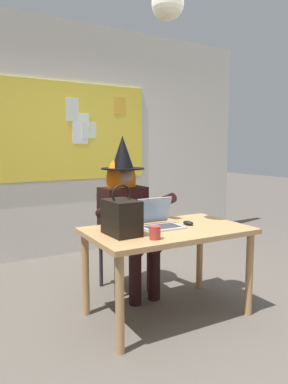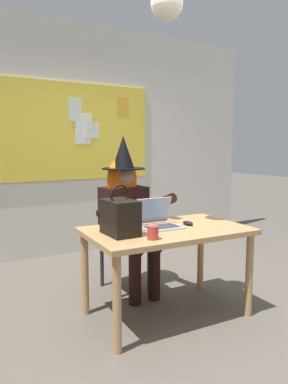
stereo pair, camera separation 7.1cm
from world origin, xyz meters
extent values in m
plane|color=#5B544C|center=(0.00, 0.00, 0.00)|extent=(24.00, 24.00, 0.00)
cube|color=silver|center=(0.00, 2.19, 1.44)|extent=(5.74, 0.10, 2.88)
cube|color=yellow|center=(0.00, 2.13, 1.55)|extent=(2.40, 0.02, 1.20)
cube|color=white|center=(0.42, 2.12, 1.57)|extent=(0.21, 0.01, 0.20)
cube|color=white|center=(0.29, 2.12, 1.54)|extent=(0.20, 0.01, 0.28)
cube|color=white|center=(0.20, 2.12, 1.82)|extent=(0.20, 0.01, 0.29)
cube|color=gold|center=(0.85, 2.12, 1.90)|extent=(0.18, 0.01, 0.23)
cube|color=white|center=(0.33, 2.12, 1.69)|extent=(0.15, 0.01, 0.19)
sphere|color=#F2EACC|center=(0.16, 0.07, 2.42)|extent=(0.24, 0.24, 0.24)
cube|color=tan|center=(0.18, 0.07, 0.70)|extent=(1.32, 0.83, 0.04)
cylinder|color=tan|center=(-0.41, -0.22, 0.34)|extent=(0.06, 0.06, 0.68)
cylinder|color=tan|center=(0.74, -0.28, 0.34)|extent=(0.06, 0.06, 0.68)
cylinder|color=tan|center=(-0.38, 0.43, 0.34)|extent=(0.06, 0.06, 0.68)
cylinder|color=tan|center=(0.78, 0.37, 0.34)|extent=(0.06, 0.06, 0.68)
cube|color=black|center=(0.15, 0.74, 0.45)|extent=(0.43, 0.43, 0.04)
cube|color=black|center=(0.15, 0.93, 0.69)|extent=(0.38, 0.05, 0.45)
cylinder|color=#262628|center=(0.32, 0.56, 0.21)|extent=(0.04, 0.04, 0.43)
cylinder|color=#262628|center=(-0.02, 0.57, 0.21)|extent=(0.04, 0.04, 0.43)
cylinder|color=#262628|center=(0.32, 0.90, 0.21)|extent=(0.04, 0.04, 0.43)
cylinder|color=#262628|center=(-0.02, 0.91, 0.21)|extent=(0.04, 0.04, 0.43)
cylinder|color=black|center=(0.26, 0.38, 0.23)|extent=(0.11, 0.11, 0.47)
cylinder|color=black|center=(0.06, 0.38, 0.23)|extent=(0.11, 0.11, 0.47)
cylinder|color=black|center=(0.25, 0.55, 0.50)|extent=(0.16, 0.42, 0.15)
cylinder|color=black|center=(0.05, 0.55, 0.50)|extent=(0.16, 0.42, 0.15)
cube|color=black|center=(0.15, 0.76, 0.73)|extent=(0.43, 0.27, 0.52)
cylinder|color=black|center=(0.40, 0.53, 0.84)|extent=(0.10, 0.46, 0.24)
cylinder|color=black|center=(-0.10, 0.52, 0.84)|extent=(0.10, 0.46, 0.24)
sphere|color=#A37A60|center=(0.15, 0.76, 1.09)|extent=(0.20, 0.20, 0.20)
ellipsoid|color=orange|center=(0.15, 0.79, 1.05)|extent=(0.30, 0.23, 0.44)
cylinder|color=black|center=(0.15, 0.76, 1.16)|extent=(0.41, 0.41, 0.01)
cone|color=black|center=(0.15, 0.76, 1.32)|extent=(0.21, 0.21, 0.31)
cube|color=#B7B7BC|center=(0.15, 0.10, 0.73)|extent=(0.34, 0.25, 0.01)
cube|color=#333338|center=(0.15, 0.10, 0.74)|extent=(0.28, 0.18, 0.00)
cube|color=#B7B7BC|center=(0.15, 0.25, 0.84)|extent=(0.33, 0.10, 0.22)
cube|color=#99B7E0|center=(0.15, 0.24, 0.84)|extent=(0.29, 0.08, 0.19)
ellipsoid|color=black|center=(0.40, 0.08, 0.74)|extent=(0.07, 0.11, 0.03)
cube|color=black|center=(-0.23, 0.08, 0.85)|extent=(0.20, 0.30, 0.26)
torus|color=black|center=(-0.23, 0.08, 1.02)|extent=(0.16, 0.02, 0.16)
cylinder|color=#B23833|center=(-0.10, -0.16, 0.77)|extent=(0.08, 0.08, 0.09)
camera|label=1|loc=(-1.49, -2.24, 1.38)|focal=34.14mm
camera|label=2|loc=(-1.43, -2.28, 1.38)|focal=34.14mm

